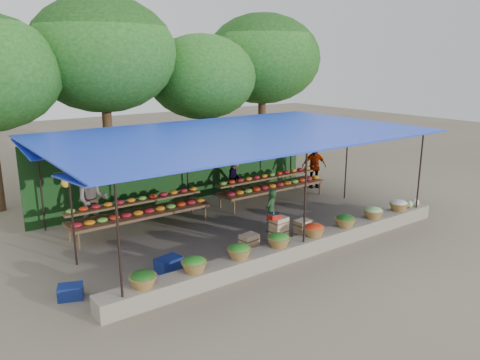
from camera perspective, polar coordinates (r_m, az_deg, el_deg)
ground at (r=14.21m, az=-0.43°, el=-5.51°), size 60.00×60.00×0.00m
stone_curb at (r=12.16m, az=7.23°, el=-8.15°), size 10.60×0.55×0.40m
stall_canopy at (r=13.59m, az=-0.62°, el=5.24°), size 10.80×6.60×2.82m
produce_baskets at (r=11.96m, az=6.94°, el=-6.65°), size 8.98×0.58×0.34m
netting_backdrop at (r=16.42m, az=-6.87°, el=1.67°), size 10.60×0.06×2.50m
tree_row at (r=18.86m, az=-10.35°, el=13.77°), size 16.51×5.50×7.12m
fruit_table_left at (r=13.96m, az=-12.08°, el=-3.58°), size 4.21×0.95×0.93m
fruit_table_right at (r=16.52m, az=3.90°, el=-0.48°), size 4.21×0.95×0.93m
crate_counter at (r=12.69m, az=4.64°, el=-6.54°), size 2.38×0.38×0.77m
weighing_scale at (r=12.41m, az=4.12°, el=-4.39°), size 0.31×0.31×0.33m
vendor_seated at (r=13.52m, az=3.78°, el=-3.76°), size 0.54×0.46×1.26m
customer_left at (r=14.27m, az=-17.56°, el=-2.32°), size 1.06×0.94×1.79m
customer_mid at (r=16.78m, az=-0.63°, el=0.42°), size 1.15×1.11×1.57m
customer_right at (r=18.40m, az=9.01°, el=1.66°), size 1.06×0.79×1.67m
blue_crate_front at (r=11.30m, az=-8.69°, el=-10.15°), size 0.65×0.52×0.34m
blue_crate_back at (r=10.63m, az=-19.96°, el=-12.70°), size 0.60×0.52×0.30m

